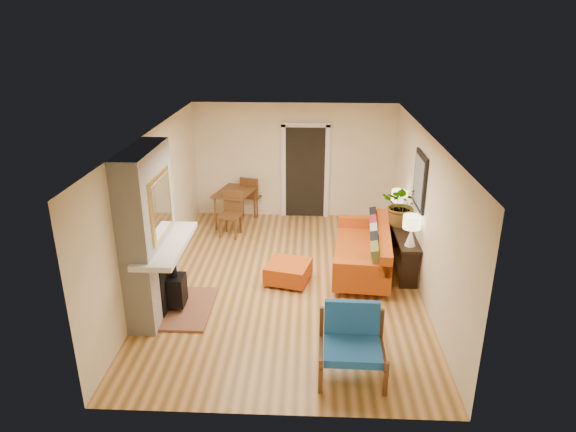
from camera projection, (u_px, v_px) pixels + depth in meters
The scene contains 10 objects.
room_shell at pixel (321, 171), 10.98m from camera, with size 6.50×6.50×6.50m.
fireplace at pixel (151, 237), 7.70m from camera, with size 1.09×1.68×2.60m.
sofa at pixel (367, 251), 9.27m from camera, with size 1.15×2.30×0.88m.
ottoman at pixel (288, 271), 8.90m from camera, with size 0.85×0.85×0.36m.
blue_chair at pixel (352, 338), 6.59m from camera, with size 0.86×0.85×0.88m.
dining_table at pixel (238, 198), 11.26m from camera, with size 1.04×1.80×0.95m.
console_table at pixel (403, 238), 9.34m from camera, with size 0.34×1.85×0.72m.
lamp_near at pixel (412, 227), 8.53m from camera, with size 0.30×0.30×0.54m.
lamp_far at pixel (399, 200), 9.78m from camera, with size 0.30×0.30×0.54m.
houseplant at pixel (402, 205), 9.36m from camera, with size 0.73×0.64×0.81m, color #1E5919.
Camera 1 is at (0.38, -7.96, 4.32)m, focal length 32.00 mm.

